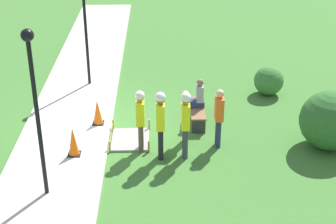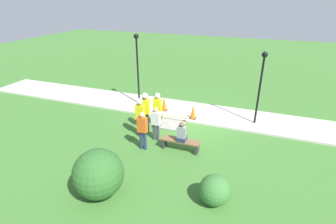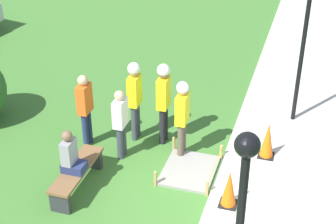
% 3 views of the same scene
% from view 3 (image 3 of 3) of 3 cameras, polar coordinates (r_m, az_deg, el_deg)
% --- Properties ---
extents(ground_plane, '(60.00, 60.00, 0.00)m').
position_cam_3_polar(ground_plane, '(10.04, 4.27, -10.40)').
color(ground_plane, '#3D702D').
extents(sidewalk, '(28.00, 2.60, 0.10)m').
position_cam_3_polar(sidewalk, '(9.89, 11.76, -11.44)').
color(sidewalk, '#BCB7AD').
rests_on(sidewalk, ground_plane).
extents(wet_concrete_patch, '(1.36, 1.12, 0.34)m').
position_cam_3_polar(wet_concrete_patch, '(10.86, 2.38, -6.46)').
color(wet_concrete_patch, gray).
rests_on(wet_concrete_patch, ground_plane).
extents(traffic_cone_near_patch, '(0.34, 0.34, 0.77)m').
position_cam_3_polar(traffic_cone_near_patch, '(9.73, 6.80, -8.40)').
color(traffic_cone_near_patch, black).
rests_on(traffic_cone_near_patch, sidewalk).
extents(traffic_cone_far_patch, '(0.34, 0.34, 0.81)m').
position_cam_3_polar(traffic_cone_far_patch, '(11.14, 10.98, -3.10)').
color(traffic_cone_far_patch, black).
rests_on(traffic_cone_far_patch, sidewalk).
extents(park_bench, '(1.67, 0.44, 0.48)m').
position_cam_3_polar(park_bench, '(10.40, -10.05, -6.80)').
color(park_bench, '#2D2D33').
rests_on(park_bench, ground_plane).
extents(person_seated_on_bench, '(0.36, 0.44, 0.89)m').
position_cam_3_polar(person_seated_on_bench, '(10.08, -10.74, -4.74)').
color(person_seated_on_bench, navy).
rests_on(person_seated_on_bench, park_bench).
extents(worker_supervisor, '(0.40, 0.26, 1.80)m').
position_cam_3_polar(worker_supervisor, '(10.80, 1.58, -0.06)').
color(worker_supervisor, brown).
rests_on(worker_supervisor, ground_plane).
extents(worker_assistant, '(0.40, 0.27, 1.90)m').
position_cam_3_polar(worker_assistant, '(11.39, -3.72, 2.06)').
color(worker_assistant, '#383D47').
rests_on(worker_assistant, ground_plane).
extents(worker_trainee, '(0.40, 0.28, 1.94)m').
position_cam_3_polar(worker_trainee, '(11.22, -0.50, 1.82)').
color(worker_trainee, black).
rests_on(worker_trainee, ground_plane).
extents(bystander_in_orange_shirt, '(0.40, 0.23, 1.72)m').
position_cam_3_polar(bystander_in_orange_shirt, '(11.37, -9.18, 0.64)').
color(bystander_in_orange_shirt, navy).
rests_on(bystander_in_orange_shirt, ground_plane).
extents(bystander_in_gray_shirt, '(0.40, 0.22, 1.61)m').
position_cam_3_polar(bystander_in_gray_shirt, '(10.89, -5.28, -0.94)').
color(bystander_in_gray_shirt, '#383D47').
rests_on(bystander_in_gray_shirt, ground_plane).
extents(lamppost_near, '(0.28, 0.28, 4.06)m').
position_cam_3_polar(lamppost_near, '(11.73, 15.21, 10.42)').
color(lamppost_near, black).
rests_on(lamppost_near, sidewalk).
extents(lamppost_far, '(0.28, 0.28, 3.62)m').
position_cam_3_polar(lamppost_far, '(6.02, 7.97, -12.21)').
color(lamppost_far, black).
rests_on(lamppost_far, sidewalk).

